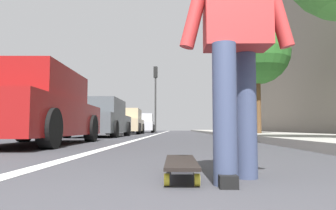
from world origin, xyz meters
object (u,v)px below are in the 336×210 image
object	(u,v)px
skateboard	(181,163)
parked_car_mid	(100,119)
parked_car_far	(126,122)
parked_car_end	(142,124)
parked_car_near	(34,109)
traffic_light	(156,87)
skater_person	(236,30)
street_tree_mid	(257,52)

from	to	relation	value
skateboard	parked_car_mid	xyz separation A→B (m)	(10.25, 3.06, 0.61)
parked_car_far	parked_car_end	distance (m)	6.51
parked_car_mid	parked_car_end	xyz separation A→B (m)	(12.95, -0.23, 0.02)
parked_car_far	parked_car_near	bearing A→B (deg)	-179.22
parked_car_near	traffic_light	distance (m)	16.42
skateboard	parked_car_mid	bearing A→B (deg)	16.64
parked_car_mid	parked_car_end	bearing A→B (deg)	-1.00
skater_person	street_tree_mid	world-z (taller)	street_tree_mid
skateboard	parked_car_near	distance (m)	5.08
parked_car_mid	skater_person	bearing A→B (deg)	-161.85
skateboard	street_tree_mid	world-z (taller)	street_tree_mid
parked_car_mid	parked_car_end	distance (m)	12.95
parked_car_far	street_tree_mid	xyz separation A→B (m)	(-6.71, -6.13, 2.55)
parked_car_near	parked_car_mid	distance (m)	6.13
traffic_light	street_tree_mid	distance (m)	11.31
skateboard	parked_car_far	xyz separation A→B (m)	(16.69, 3.07, 0.62)
skateboard	parked_car_far	bearing A→B (deg)	10.43
parked_car_near	skateboard	bearing A→B (deg)	-144.88
parked_car_far	parked_car_end	world-z (taller)	parked_car_end
parked_car_near	parked_car_far	bearing A→B (deg)	0.78
parked_car_end	street_tree_mid	world-z (taller)	street_tree_mid
parked_car_near	street_tree_mid	distance (m)	8.73
street_tree_mid	skateboard	bearing A→B (deg)	162.93
parked_car_near	parked_car_far	distance (m)	12.56
traffic_light	parked_car_mid	bearing A→B (deg)	171.61
skater_person	parked_car_mid	bearing A→B (deg)	18.15
traffic_light	street_tree_mid	world-z (taller)	traffic_light
skateboard	skater_person	bearing A→B (deg)	-113.35
skateboard	skater_person	size ratio (longest dim) A/B	0.51
skater_person	street_tree_mid	size ratio (longest dim) A/B	0.36
skateboard	skater_person	world-z (taller)	skater_person
parked_car_near	skater_person	bearing A→B (deg)	-142.78
parked_car_mid	parked_car_far	bearing A→B (deg)	0.07
parked_car_near	parked_car_mid	xyz separation A→B (m)	(6.13, 0.16, -0.01)
parked_car_near	parked_car_end	distance (m)	19.07
parked_car_near	street_tree_mid	size ratio (longest dim) A/B	1.00
skateboard	parked_car_end	world-z (taller)	parked_car_end
skateboard	parked_car_end	xyz separation A→B (m)	(23.19, 2.84, 0.62)
traffic_light	parked_car_near	bearing A→B (deg)	175.34
street_tree_mid	parked_car_near	bearing A→B (deg)	134.47
skateboard	parked_car_end	bearing A→B (deg)	6.98
skater_person	parked_car_mid	distance (m)	10.94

